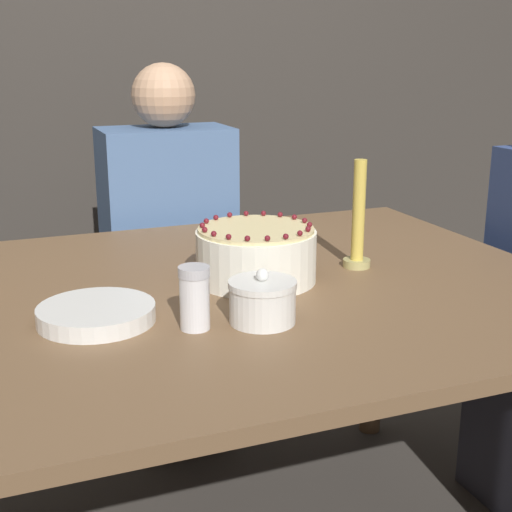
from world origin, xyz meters
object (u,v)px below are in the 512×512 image
(sugar_shaker, at_px, (195,297))
(cake, at_px, (256,254))
(sugar_bowl, at_px, (262,301))
(person_man_blue_shirt, at_px, (170,282))
(candle, at_px, (358,225))

(sugar_shaker, bearing_deg, cake, 47.19)
(cake, xyz_separation_m, sugar_bowl, (-0.08, -0.24, -0.02))
(cake, height_order, sugar_bowl, cake)
(sugar_shaker, bearing_deg, person_man_blue_shirt, 78.29)
(sugar_bowl, distance_m, person_man_blue_shirt, 1.04)
(sugar_shaker, height_order, person_man_blue_shirt, person_man_blue_shirt)
(sugar_shaker, distance_m, candle, 0.52)
(candle, distance_m, person_man_blue_shirt, 0.86)
(cake, bearing_deg, sugar_shaker, -132.81)
(sugar_bowl, relative_size, sugar_shaker, 1.08)
(sugar_shaker, relative_size, candle, 0.47)
(candle, bearing_deg, sugar_bowl, -143.77)
(sugar_shaker, distance_m, person_man_blue_shirt, 1.05)
(cake, relative_size, sugar_bowl, 2.07)
(person_man_blue_shirt, bearing_deg, sugar_bowl, 85.56)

